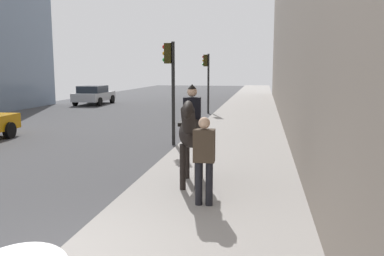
{
  "coord_description": "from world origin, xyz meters",
  "views": [
    {
      "loc": [
        -4.72,
        -2.87,
        2.71
      ],
      "look_at": [
        4.0,
        -1.32,
        1.4
      ],
      "focal_mm": 37.55,
      "sensor_mm": 36.0,
      "label": 1
    }
  ],
  "objects_px": {
    "car_near_lane": "(94,95)",
    "traffic_light_far_curb": "(207,74)",
    "mounted_horse_near": "(192,130)",
    "pedestrian_greeting": "(204,155)",
    "traffic_light_near_curb": "(171,76)"
  },
  "relations": [
    {
      "from": "mounted_horse_near",
      "to": "traffic_light_far_curb",
      "type": "height_order",
      "value": "traffic_light_far_curb"
    },
    {
      "from": "pedestrian_greeting",
      "to": "traffic_light_far_curb",
      "type": "relative_size",
      "value": 0.47
    },
    {
      "from": "pedestrian_greeting",
      "to": "traffic_light_far_curb",
      "type": "xyz_separation_m",
      "value": [
        16.84,
        2.31,
        1.33
      ]
    },
    {
      "from": "pedestrian_greeting",
      "to": "car_near_lane",
      "type": "height_order",
      "value": "pedestrian_greeting"
    },
    {
      "from": "car_near_lane",
      "to": "traffic_light_far_curb",
      "type": "distance_m",
      "value": 10.65
    },
    {
      "from": "mounted_horse_near",
      "to": "car_near_lane",
      "type": "height_order",
      "value": "mounted_horse_near"
    },
    {
      "from": "car_near_lane",
      "to": "traffic_light_far_curb",
      "type": "xyz_separation_m",
      "value": [
        -4.75,
        -9.39,
        1.67
      ]
    },
    {
      "from": "traffic_light_far_curb",
      "to": "traffic_light_near_curb",
      "type": "bearing_deg",
      "value": -179.12
    },
    {
      "from": "traffic_light_near_curb",
      "to": "traffic_light_far_curb",
      "type": "distance_m",
      "value": 10.34
    },
    {
      "from": "mounted_horse_near",
      "to": "traffic_light_far_curb",
      "type": "bearing_deg",
      "value": -178.35
    },
    {
      "from": "car_near_lane",
      "to": "traffic_light_far_curb",
      "type": "height_order",
      "value": "traffic_light_far_curb"
    },
    {
      "from": "pedestrian_greeting",
      "to": "traffic_light_near_curb",
      "type": "relative_size",
      "value": 0.47
    },
    {
      "from": "pedestrian_greeting",
      "to": "traffic_light_near_curb",
      "type": "height_order",
      "value": "traffic_light_near_curb"
    },
    {
      "from": "mounted_horse_near",
      "to": "car_near_lane",
      "type": "xyz_separation_m",
      "value": [
        20.29,
        11.22,
        -0.6
      ]
    },
    {
      "from": "mounted_horse_near",
      "to": "pedestrian_greeting",
      "type": "height_order",
      "value": "mounted_horse_near"
    }
  ]
}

